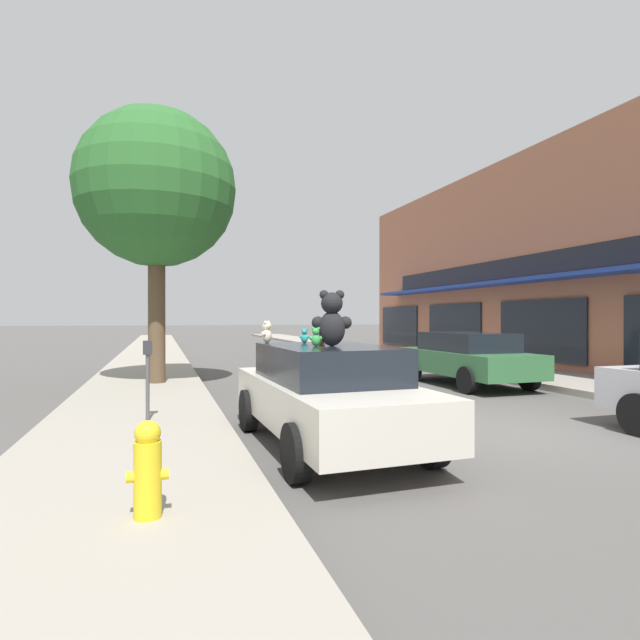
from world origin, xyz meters
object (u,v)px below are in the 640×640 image
(teddy_bear_teal, at_px, (304,336))
(street_tree, at_px, (157,189))
(teddy_bear_green, at_px, (316,337))
(teddy_bear_yellow, at_px, (321,336))
(teddy_bear_cream, at_px, (267,332))
(teddy_bear_purple, at_px, (322,334))
(parked_car_far_center, at_px, (467,357))
(plush_art_car, at_px, (327,393))
(fire_hydrant, at_px, (148,469))
(parking_meter, at_px, (148,370))
(teddy_bear_giant, at_px, (332,319))

(teddy_bear_teal, distance_m, street_tree, 7.24)
(teddy_bear_green, relative_size, teddy_bear_yellow, 0.99)
(teddy_bear_green, relative_size, teddy_bear_cream, 0.76)
(teddy_bear_cream, height_order, teddy_bear_purple, teddy_bear_cream)
(teddy_bear_yellow, bearing_deg, teddy_bear_green, 93.06)
(teddy_bear_green, xyz_separation_m, teddy_bear_cream, (-0.45, 1.12, 0.04))
(teddy_bear_cream, bearing_deg, teddy_bear_yellow, 81.14)
(teddy_bear_purple, distance_m, parked_car_far_center, 6.68)
(plush_art_car, height_order, parked_car_far_center, plush_art_car)
(teddy_bear_green, distance_m, fire_hydrant, 3.19)
(teddy_bear_teal, distance_m, teddy_bear_yellow, 0.52)
(teddy_bear_green, distance_m, teddy_bear_cream, 1.20)
(plush_art_car, bearing_deg, parking_meter, 141.63)
(teddy_bear_teal, bearing_deg, teddy_bear_giant, 128.22)
(teddy_bear_green, height_order, parked_car_far_center, teddy_bear_green)
(teddy_bear_cream, xyz_separation_m, fire_hydrant, (-1.67, -3.30, -1.01))
(teddy_bear_green, height_order, teddy_bear_cream, teddy_bear_cream)
(teddy_bear_green, distance_m, teddy_bear_teal, 0.89)
(teddy_bear_giant, xyz_separation_m, fire_hydrant, (-2.34, -2.17, -1.22))
(plush_art_car, xyz_separation_m, parked_car_far_center, (5.59, 4.90, 0.01))
(teddy_bear_cream, relative_size, street_tree, 0.05)
(parked_car_far_center, height_order, street_tree, street_tree)
(teddy_bear_cream, relative_size, teddy_bear_yellow, 1.31)
(parking_meter, bearing_deg, teddy_bear_green, -40.57)
(plush_art_car, distance_m, teddy_bear_green, 0.81)
(plush_art_car, height_order, teddy_bear_cream, teddy_bear_cream)
(teddy_bear_purple, xyz_separation_m, parking_meter, (-2.64, 0.82, -0.57))
(teddy_bear_yellow, bearing_deg, plush_art_car, 119.10)
(teddy_bear_green, bearing_deg, teddy_bear_yellow, -92.11)
(fire_hydrant, relative_size, parking_meter, 0.62)
(teddy_bear_green, xyz_separation_m, parking_meter, (-2.21, 1.89, -0.56))
(parking_meter, bearing_deg, street_tree, 88.77)
(teddy_bear_green, height_order, street_tree, street_tree)
(teddy_bear_teal, height_order, parked_car_far_center, teddy_bear_teal)
(plush_art_car, bearing_deg, teddy_bear_cream, 120.52)
(teddy_bear_green, xyz_separation_m, teddy_bear_purple, (0.43, 1.07, 0.01))
(teddy_bear_purple, xyz_separation_m, parked_car_far_center, (5.35, 3.92, -0.78))
(teddy_bear_purple, bearing_deg, fire_hydrant, 120.02)
(teddy_bear_giant, xyz_separation_m, teddy_bear_teal, (-0.13, 0.90, -0.26))
(parking_meter, bearing_deg, fire_hydrant, -88.66)
(teddy_bear_purple, xyz_separation_m, teddy_bear_teal, (-0.34, -0.19, -0.03))
(teddy_bear_teal, xyz_separation_m, parked_car_far_center, (5.69, 4.10, -0.76))
(street_tree, bearing_deg, teddy_bear_purple, -66.14)
(teddy_bear_purple, relative_size, teddy_bear_yellow, 1.07)
(teddy_bear_yellow, bearing_deg, fire_hydrant, 78.66)
(teddy_bear_teal, relative_size, street_tree, 0.03)
(plush_art_car, height_order, teddy_bear_teal, teddy_bear_teal)
(teddy_bear_giant, height_order, teddy_bear_teal, teddy_bear_giant)
(teddy_bear_cream, relative_size, teddy_bear_teal, 1.52)
(plush_art_car, relative_size, teddy_bear_cream, 12.57)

